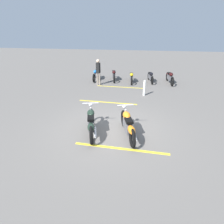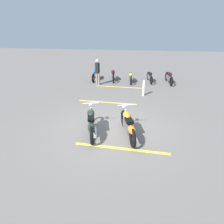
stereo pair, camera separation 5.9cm
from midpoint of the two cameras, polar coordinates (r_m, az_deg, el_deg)
The scene contains 13 objects.
ground_plane at distance 7.81m, azimuth -0.01°, elevation -4.87°, with size 60.00×60.00×0.00m, color #66605B.
motorcycle_bright_foreground at distance 7.10m, azimuth 4.96°, elevation -3.80°, with size 2.15×0.88×1.04m.
motorcycle_dark_foreground at distance 7.30m, azimuth -5.91°, elevation -3.05°, with size 2.17×0.84×1.04m.
motorcycle_row_far_left at distance 14.87m, azimuth 16.70°, elevation 9.83°, with size 2.18×0.43×0.82m.
motorcycle_row_left at distance 14.94m, azimuth 11.32°, elevation 10.26°, with size 1.98×0.47×0.75m.
motorcycle_row_center at distance 14.55m, azimuth 5.85°, elevation 10.22°, with size 1.96×0.36×0.74m.
motorcycle_row_right at distance 15.07m, azimuth 0.66°, elevation 10.92°, with size 2.10×0.53×0.80m.
motorcycle_row_far_right at distance 15.26m, azimuth -4.55°, elevation 11.04°, with size 2.17×0.32×0.81m.
bystander_near_row at distance 13.73m, azimuth -3.94°, elevation 11.98°, with size 0.26×0.30×1.77m.
bollard_post at distance 11.65m, azimuth 9.61°, elevation 6.95°, with size 0.14×0.14×0.92m, color white.
parking_stripe_near at distance 6.60m, azimuth 2.87°, elevation -10.67°, with size 3.20×0.12×0.01m, color yellow.
parking_stripe_mid at distance 10.53m, azimuth -1.11°, elevation 2.87°, with size 3.20×0.12×0.01m, color yellow.
parking_stripe_far at distance 13.37m, azimuth 2.52°, elevation 7.35°, with size 3.20×0.12×0.01m, color yellow.
Camera 1 is at (-6.76, -1.26, 3.70)m, focal length 31.13 mm.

